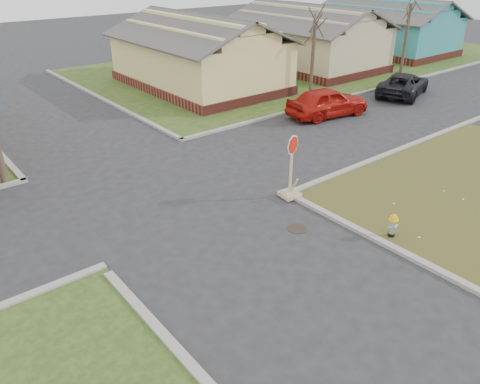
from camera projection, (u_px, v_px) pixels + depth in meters
ground at (234, 246)px, 14.15m from camera, size 120.00×120.00×0.00m
verge_far_right at (309, 60)px, 38.92m from camera, size 37.00×19.00×0.05m
curbs at (152, 188)px, 17.63m from camera, size 80.00×40.00×0.12m
manhole at (297, 229)px, 15.03m from camera, size 0.64×0.64×0.01m
side_house_yellow at (198, 53)px, 30.21m from camera, size 7.60×11.60×4.70m
side_house_tan at (307, 38)px, 35.78m from camera, size 7.60×11.60×4.70m
side_house_teal at (386, 27)px, 41.35m from camera, size 7.60×11.60×4.70m
tree_mid_right at (312, 61)px, 28.07m from camera, size 0.22×0.22×4.20m
tree_far_right at (406, 39)px, 33.73m from camera, size 0.22×0.22×4.76m
fire_hydrant at (393, 224)px, 14.37m from camera, size 0.29×0.29×0.78m
stop_sign at (290, 184)px, 16.72m from camera, size 0.67×0.65×2.35m
red_sedan at (328, 102)px, 25.15m from camera, size 4.89×2.61×1.58m
dark_pickup at (403, 84)px, 29.03m from camera, size 5.44×3.84×1.38m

